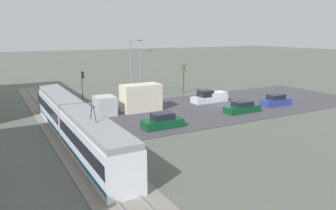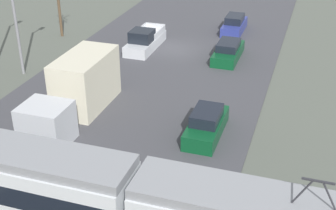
% 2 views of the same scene
% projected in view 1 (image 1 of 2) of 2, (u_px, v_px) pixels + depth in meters
% --- Properties ---
extents(ground_plane, '(320.00, 320.00, 0.00)m').
position_uv_depth(ground_plane, '(223.00, 105.00, 45.43)').
color(ground_plane, '#565B51').
extents(road_surface, '(16.65, 41.27, 0.08)m').
position_uv_depth(road_surface, '(223.00, 105.00, 45.43)').
color(road_surface, '#424247').
rests_on(road_surface, ground).
extents(rail_bed, '(57.35, 4.40, 0.22)m').
position_uv_depth(rail_bed, '(63.00, 126.00, 35.16)').
color(rail_bed, gray).
rests_on(rail_bed, ground).
extents(light_rail_tram, '(26.70, 2.62, 4.52)m').
position_uv_depth(light_rail_tram, '(73.00, 122.00, 30.58)').
color(light_rail_tram, white).
rests_on(light_rail_tram, ground).
extents(box_truck, '(2.61, 8.42, 3.40)m').
position_uv_depth(box_truck, '(133.00, 99.00, 41.27)').
color(box_truck, silver).
rests_on(box_truck, ground).
extents(pickup_truck, '(1.94, 5.36, 1.80)m').
position_uv_depth(pickup_truck, '(209.00, 97.00, 47.19)').
color(pickup_truck, silver).
rests_on(pickup_truck, ground).
extents(sedan_car_0, '(1.75, 4.38, 1.59)m').
position_uv_depth(sedan_car_0, '(163.00, 122.00, 34.41)').
color(sedan_car_0, '#0C4723').
rests_on(sedan_car_0, ground).
extents(sedan_car_1, '(1.83, 4.72, 1.41)m').
position_uv_depth(sedan_car_1, '(242.00, 108.00, 41.15)').
color(sedan_car_1, '#0C4723').
rests_on(sedan_car_1, ground).
extents(sedan_car_2, '(1.72, 4.41, 1.54)m').
position_uv_depth(sedan_car_2, '(276.00, 101.00, 45.03)').
color(sedan_car_2, navy).
rests_on(sedan_car_2, ground).
extents(traffic_light_pole, '(0.28, 0.47, 4.57)m').
position_uv_depth(traffic_light_pole, '(82.00, 83.00, 46.12)').
color(traffic_light_pole, '#47474C').
rests_on(traffic_light_pole, ground).
extents(street_tree, '(1.21, 1.01, 5.15)m').
position_uv_depth(street_tree, '(183.00, 79.00, 54.40)').
color(street_tree, brown).
rests_on(street_tree, ground).
extents(street_lamp_near_crossing, '(0.36, 1.95, 8.93)m').
position_uv_depth(street_lamp_near_crossing, '(132.00, 65.00, 50.29)').
color(street_lamp_near_crossing, gray).
rests_on(street_lamp_near_crossing, ground).
extents(street_lamp_mid_block, '(0.36, 1.95, 7.47)m').
position_uv_depth(street_lamp_mid_block, '(142.00, 71.00, 48.77)').
color(street_lamp_mid_block, gray).
rests_on(street_lamp_mid_block, ground).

